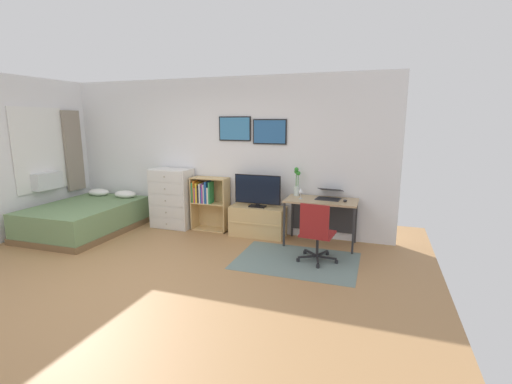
{
  "coord_description": "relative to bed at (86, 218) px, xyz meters",
  "views": [
    {
      "loc": [
        2.74,
        -3.46,
        1.95
      ],
      "look_at": [
        1.01,
        1.5,
        0.91
      ],
      "focal_mm": 25.17,
      "sensor_mm": 36.0,
      "label": 1
    }
  ],
  "objects": [
    {
      "name": "area_rug",
      "position": [
        3.87,
        -0.12,
        -0.25
      ],
      "size": [
        1.7,
        1.2,
        0.01
      ],
      "primitive_type": "cube",
      "color": "slate",
      "rests_on": "ground_plane"
    },
    {
      "name": "office_chair",
      "position": [
        4.13,
        -0.1,
        0.2
      ],
      "size": [
        0.57,
        0.58,
        0.86
      ],
      "rotation": [
        0.0,
        0.0,
        -0.1
      ],
      "color": "#232326",
      "rests_on": "ground_plane"
    },
    {
      "name": "ground_plane",
      "position": [
        2.17,
        -1.39,
        -0.26
      ],
      "size": [
        7.2,
        7.2,
        0.0
      ],
      "primitive_type": "plane",
      "color": "#A87A4C"
    },
    {
      "name": "bamboo_vase",
      "position": [
        3.63,
        0.86,
        0.7
      ],
      "size": [
        0.11,
        0.1,
        0.47
      ],
      "color": "silver",
      "rests_on": "desk"
    },
    {
      "name": "dresser",
      "position": [
        1.3,
        0.77,
        0.29
      ],
      "size": [
        0.75,
        0.46,
        1.09
      ],
      "color": "silver",
      "rests_on": "ground_plane"
    },
    {
      "name": "bed",
      "position": [
        0.0,
        0.0,
        0.0
      ],
      "size": [
        1.47,
        2.0,
        0.63
      ],
      "rotation": [
        0.0,
        0.0,
        0.03
      ],
      "color": "brown",
      "rests_on": "ground_plane"
    },
    {
      "name": "desk",
      "position": [
        4.07,
        0.76,
        0.35
      ],
      "size": [
        1.11,
        0.6,
        0.74
      ],
      "color": "tan",
      "rests_on": "ground_plane"
    },
    {
      "name": "computer_mouse",
      "position": [
        4.44,
        0.65,
        0.5
      ],
      "size": [
        0.06,
        0.1,
        0.03
      ],
      "primitive_type": "ellipsoid",
      "color": "#262628",
      "rests_on": "desk"
    },
    {
      "name": "television",
      "position": [
        2.98,
        0.76,
        0.53
      ],
      "size": [
        0.8,
        0.16,
        0.55
      ],
      "color": "black",
      "rests_on": "tv_stand"
    },
    {
      "name": "wall_back_with_posters",
      "position": [
        2.17,
        1.04,
        1.1
      ],
      "size": [
        6.12,
        0.09,
        2.7
      ],
      "color": "white",
      "rests_on": "ground_plane"
    },
    {
      "name": "laptop",
      "position": [
        4.17,
        0.8,
        0.55
      ],
      "size": [
        0.41,
        0.44,
        0.16
      ],
      "rotation": [
        0.0,
        0.0,
        -0.11
      ],
      "color": "#333338",
      "rests_on": "desk"
    },
    {
      "name": "bookshelf",
      "position": [
        2.0,
        0.83,
        0.31
      ],
      "size": [
        0.66,
        0.3,
        0.96
      ],
      "color": "tan",
      "rests_on": "ground_plane"
    },
    {
      "name": "tv_stand",
      "position": [
        2.98,
        0.78,
        0.0
      ],
      "size": [
        0.94,
        0.41,
        0.52
      ],
      "color": "tan",
      "rests_on": "ground_plane"
    },
    {
      "name": "wine_glass",
      "position": [
        3.75,
        0.63,
        0.62
      ],
      "size": [
        0.07,
        0.07,
        0.18
      ],
      "color": "silver",
      "rests_on": "desk"
    }
  ]
}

